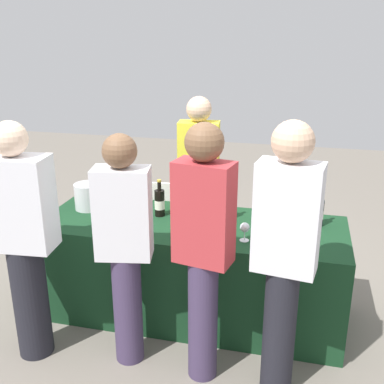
# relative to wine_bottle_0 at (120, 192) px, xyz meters

# --- Properties ---
(ground_plane) EXTENTS (12.00, 12.00, 0.00)m
(ground_plane) POSITION_rel_wine_bottle_0_xyz_m (0.66, -0.21, -0.90)
(ground_plane) COLOR slate
(tasting_table) EXTENTS (2.31, 0.83, 0.78)m
(tasting_table) POSITION_rel_wine_bottle_0_xyz_m (0.66, -0.21, -0.51)
(tasting_table) COLOR #14381E
(tasting_table) RESTS_ON ground_plane
(wine_bottle_0) EXTENTS (0.07, 0.07, 0.33)m
(wine_bottle_0) POSITION_rel_wine_bottle_0_xyz_m (0.00, 0.00, 0.00)
(wine_bottle_0) COLOR black
(wine_bottle_0) RESTS_ON tasting_table
(wine_bottle_1) EXTENTS (0.08, 0.08, 0.30)m
(wine_bottle_1) POSITION_rel_wine_bottle_0_xyz_m (0.38, -0.12, -0.01)
(wine_bottle_1) COLOR black
(wine_bottle_1) RESTS_ON tasting_table
(wine_bottle_2) EXTENTS (0.07, 0.07, 0.31)m
(wine_bottle_2) POSITION_rel_wine_bottle_0_xyz_m (0.47, -0.01, -0.01)
(wine_bottle_2) COLOR black
(wine_bottle_2) RESTS_ON tasting_table
(wine_bottle_3) EXTENTS (0.08, 0.08, 0.32)m
(wine_bottle_3) POSITION_rel_wine_bottle_0_xyz_m (0.58, -0.08, -0.00)
(wine_bottle_3) COLOR black
(wine_bottle_3) RESTS_ON tasting_table
(wine_bottle_4) EXTENTS (0.07, 0.07, 0.30)m
(wine_bottle_4) POSITION_rel_wine_bottle_0_xyz_m (0.90, -0.07, -0.01)
(wine_bottle_4) COLOR black
(wine_bottle_4) RESTS_ON tasting_table
(wine_bottle_5) EXTENTS (0.08, 0.08, 0.31)m
(wine_bottle_5) POSITION_rel_wine_bottle_0_xyz_m (1.25, -0.00, -0.01)
(wine_bottle_5) COLOR black
(wine_bottle_5) RESTS_ON tasting_table
(wine_bottle_6) EXTENTS (0.07, 0.07, 0.31)m
(wine_bottle_6) POSITION_rel_wine_bottle_0_xyz_m (1.59, -0.03, -0.01)
(wine_bottle_6) COLOR black
(wine_bottle_6) RESTS_ON tasting_table
(wine_glass_0) EXTENTS (0.08, 0.08, 0.14)m
(wine_glass_0) POSITION_rel_wine_bottle_0_xyz_m (-0.01, -0.38, -0.02)
(wine_glass_0) COLOR silver
(wine_glass_0) RESTS_ON tasting_table
(wine_glass_1) EXTENTS (0.06, 0.06, 0.14)m
(wine_glass_1) POSITION_rel_wine_bottle_0_xyz_m (0.65, -0.42, -0.02)
(wine_glass_1) COLOR silver
(wine_glass_1) RESTS_ON tasting_table
(wine_glass_2) EXTENTS (0.07, 0.07, 0.13)m
(wine_glass_2) POSITION_rel_wine_bottle_0_xyz_m (1.09, -0.42, -0.03)
(wine_glass_2) COLOR silver
(wine_glass_2) RESTS_ON tasting_table
(wine_glass_3) EXTENTS (0.08, 0.08, 0.14)m
(wine_glass_3) POSITION_rel_wine_bottle_0_xyz_m (1.33, -0.39, -0.02)
(wine_glass_3) COLOR silver
(wine_glass_3) RESTS_ON tasting_table
(wine_glass_4) EXTENTS (0.07, 0.07, 0.13)m
(wine_glass_4) POSITION_rel_wine_bottle_0_xyz_m (1.49, -0.29, -0.03)
(wine_glass_4) COLOR silver
(wine_glass_4) RESTS_ON tasting_table
(ice_bucket) EXTENTS (0.22, 0.22, 0.21)m
(ice_bucket) POSITION_rel_wine_bottle_0_xyz_m (-0.24, -0.11, -0.02)
(ice_bucket) COLOR silver
(ice_bucket) RESTS_ON tasting_table
(server_pouring) EXTENTS (0.38, 0.23, 1.63)m
(server_pouring) POSITION_rel_wine_bottle_0_xyz_m (0.54, 0.52, 0.00)
(server_pouring) COLOR black
(server_pouring) RESTS_ON ground_plane
(guest_0) EXTENTS (0.45, 0.27, 1.65)m
(guest_0) POSITION_rel_wine_bottle_0_xyz_m (-0.30, -0.95, -0.01)
(guest_0) COLOR black
(guest_0) RESTS_ON ground_plane
(guest_1) EXTENTS (0.38, 0.26, 1.59)m
(guest_1) POSITION_rel_wine_bottle_0_xyz_m (0.37, -0.86, -0.02)
(guest_1) COLOR #3F3351
(guest_1) RESTS_ON ground_plane
(guest_2) EXTENTS (0.37, 0.25, 1.69)m
(guest_2) POSITION_rel_wine_bottle_0_xyz_m (0.90, -0.89, 0.04)
(guest_2) COLOR #3F3351
(guest_2) RESTS_ON ground_plane
(guest_3) EXTENTS (0.38, 0.25, 1.73)m
(guest_3) POSITION_rel_wine_bottle_0_xyz_m (1.38, -0.92, 0.06)
(guest_3) COLOR black
(guest_3) RESTS_ON ground_plane
(menu_board) EXTENTS (0.49, 0.07, 0.70)m
(menu_board) POSITION_rel_wine_bottle_0_xyz_m (-0.02, 0.89, -0.55)
(menu_board) COLOR white
(menu_board) RESTS_ON ground_plane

